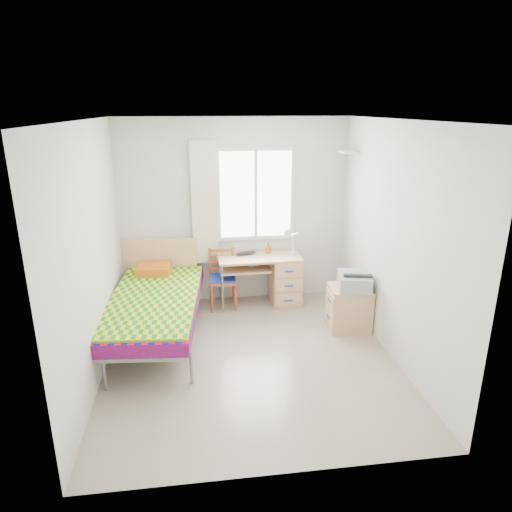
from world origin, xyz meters
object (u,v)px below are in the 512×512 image
(cabinet, at_px, (349,308))
(chair, at_px, (223,275))
(printer, at_px, (354,281))
(bed, at_px, (154,301))
(desk, at_px, (280,277))

(cabinet, bearing_deg, chair, 153.94)
(chair, xyz_separation_m, cabinet, (1.54, -0.90, -0.20))
(printer, bearing_deg, bed, -170.06)
(desk, bearing_deg, chair, 178.41)
(desk, bearing_deg, printer, -51.49)
(chair, bearing_deg, desk, 4.04)
(bed, relative_size, chair, 2.76)
(desk, xyz_separation_m, chair, (-0.82, 0.00, 0.08))
(cabinet, xyz_separation_m, printer, (0.04, -0.03, 0.38))
(desk, height_order, printer, printer)
(desk, xyz_separation_m, cabinet, (0.72, -0.89, -0.12))
(bed, bearing_deg, chair, 47.17)
(cabinet, bearing_deg, desk, 133.12)
(bed, relative_size, desk, 1.99)
(bed, height_order, printer, bed)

